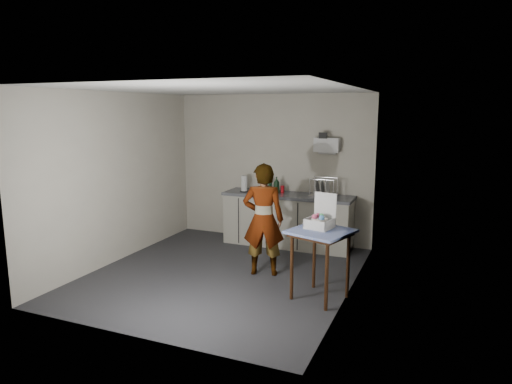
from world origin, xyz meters
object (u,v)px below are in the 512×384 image
at_px(standing_man, 263,220).
at_px(soda_can, 282,189).
at_px(dark_bottle, 270,186).
at_px(bakery_box, 320,220).
at_px(kitchen_counter, 288,221).
at_px(dish_rack, 323,192).
at_px(side_table, 321,239).
at_px(soap_bottle, 277,185).
at_px(paper_towel, 244,184).

xyz_separation_m(standing_man, soda_can, (-0.25, 1.52, 0.17)).
xyz_separation_m(dark_bottle, bakery_box, (1.40, -1.93, -0.05)).
distance_m(kitchen_counter, dish_rack, 0.82).
bearing_deg(dish_rack, bakery_box, -76.66).
height_order(side_table, bakery_box, bakery_box).
distance_m(side_table, standing_man, 1.11).
relative_size(kitchen_counter, soap_bottle, 7.76).
height_order(side_table, soda_can, soda_can).
height_order(side_table, standing_man, standing_man).
bearing_deg(dark_bottle, soda_can, 3.20).
bearing_deg(standing_man, side_table, 134.71).
distance_m(standing_man, soda_can, 1.55).
relative_size(side_table, dark_bottle, 3.85).
bearing_deg(side_table, standing_man, 168.77).
height_order(kitchen_counter, dish_rack, dish_rack).
relative_size(side_table, soda_can, 6.87).
bearing_deg(standing_man, dish_rack, -123.84).
relative_size(side_table, dish_rack, 2.00).
height_order(standing_man, paper_towel, standing_man).
bearing_deg(dark_bottle, soap_bottle, -24.75).
distance_m(side_table, soap_bottle, 2.38).
relative_size(dark_bottle, paper_towel, 0.82).
distance_m(side_table, dish_rack, 2.11).
relative_size(soap_bottle, dark_bottle, 1.26).
bearing_deg(soda_can, paper_towel, -168.78).
height_order(kitchen_counter, standing_man, standing_man).
distance_m(paper_towel, dish_rack, 1.39).
bearing_deg(bakery_box, standing_man, 167.40).
relative_size(soda_can, dark_bottle, 0.56).
bearing_deg(standing_man, paper_towel, -72.89).
relative_size(kitchen_counter, bakery_box, 5.29).
bearing_deg(soap_bottle, paper_towel, -174.99).
relative_size(dark_bottle, bakery_box, 0.54).
height_order(soda_can, paper_towel, paper_towel).
height_order(soap_bottle, soda_can, soap_bottle).
xyz_separation_m(kitchen_counter, standing_man, (0.13, -1.46, 0.37)).
distance_m(paper_towel, bakery_box, 2.58).
relative_size(side_table, bakery_box, 2.08).
bearing_deg(bakery_box, dark_bottle, 137.93).
relative_size(soap_bottle, bakery_box, 0.68).
bearing_deg(soap_bottle, dish_rack, 4.46).
bearing_deg(soda_can, bakery_box, -58.68).
xyz_separation_m(soap_bottle, soda_can, (0.08, 0.08, -0.08)).
bearing_deg(dish_rack, paper_towel, -175.31).
xyz_separation_m(standing_man, bakery_box, (0.93, -0.42, 0.17)).
xyz_separation_m(dark_bottle, paper_towel, (-0.44, -0.12, 0.02)).
bearing_deg(dish_rack, standing_man, -107.54).
height_order(kitchen_counter, paper_towel, paper_towel).
bearing_deg(kitchen_counter, soda_can, 154.51).
relative_size(soda_can, bakery_box, 0.30).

